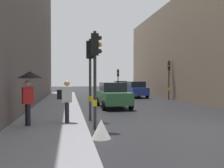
% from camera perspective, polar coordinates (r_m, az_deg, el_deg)
% --- Properties ---
extents(ground_plane, '(120.00, 120.00, 0.00)m').
position_cam_1_polar(ground_plane, '(10.51, 20.73, -9.81)').
color(ground_plane, black).
extents(sidewalk_kerb, '(3.04, 40.00, 0.16)m').
position_cam_1_polar(sidewalk_kerb, '(15.00, -13.32, -6.20)').
color(sidewalk_kerb, gray).
rests_on(sidewalk_kerb, ground).
extents(building_facade_right, '(12.00, 26.64, 9.84)m').
position_cam_1_polar(building_facade_right, '(28.19, 24.53, 6.97)').
color(building_facade_right, gray).
rests_on(building_facade_right, ground).
extents(traffic_light_near_left, '(0.44, 0.27, 3.86)m').
position_cam_1_polar(traffic_light_near_left, '(9.41, -3.95, 5.27)').
color(traffic_light_near_left, '#2D2D2D').
rests_on(traffic_light_near_left, ground).
extents(traffic_light_near_right, '(0.44, 0.37, 3.92)m').
position_cam_1_polar(traffic_light_near_right, '(11.53, -5.11, 4.67)').
color(traffic_light_near_right, '#2D2D2D').
rests_on(traffic_light_near_right, ground).
extents(traffic_light_mid_street, '(0.32, 0.45, 3.83)m').
position_cam_1_polar(traffic_light_mid_street, '(24.12, 13.39, 2.64)').
color(traffic_light_mid_street, '#2D2D2D').
rests_on(traffic_light_mid_street, ground).
extents(traffic_light_far_median, '(0.25, 0.43, 3.32)m').
position_cam_1_polar(traffic_light_far_median, '(30.36, 1.45, 1.67)').
color(traffic_light_far_median, '#2D2D2D').
rests_on(traffic_light_far_median, ground).
extents(car_blue_van, '(2.14, 4.26, 1.76)m').
position_cam_1_polar(car_blue_van, '(26.46, 5.56, -1.31)').
color(car_blue_van, navy).
rests_on(car_blue_van, ground).
extents(car_white_compact, '(2.20, 4.29, 1.76)m').
position_cam_1_polar(car_white_compact, '(34.87, 1.95, -0.73)').
color(car_white_compact, silver).
rests_on(car_white_compact, ground).
extents(car_green_estate, '(2.12, 4.25, 1.76)m').
position_cam_1_polar(car_green_estate, '(16.85, 0.26, -2.65)').
color(car_green_estate, '#2D6038').
rests_on(car_green_estate, ground).
extents(pedestrian_with_umbrella, '(1.00, 1.00, 2.14)m').
position_cam_1_polar(pedestrian_with_umbrella, '(10.02, -19.05, 0.26)').
color(pedestrian_with_umbrella, black).
rests_on(pedestrian_with_umbrella, sidewalk_kerb).
extents(pedestrian_with_black_backpack, '(0.62, 0.36, 1.77)m').
position_cam_1_polar(pedestrian_with_black_backpack, '(10.31, -10.92, -3.45)').
color(pedestrian_with_black_backpack, black).
rests_on(pedestrian_with_black_backpack, sidewalk_kerb).
extents(warning_sign_triangle, '(0.64, 0.64, 0.65)m').
position_cam_1_polar(warning_sign_triangle, '(8.11, -2.58, -10.64)').
color(warning_sign_triangle, silver).
rests_on(warning_sign_triangle, ground).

